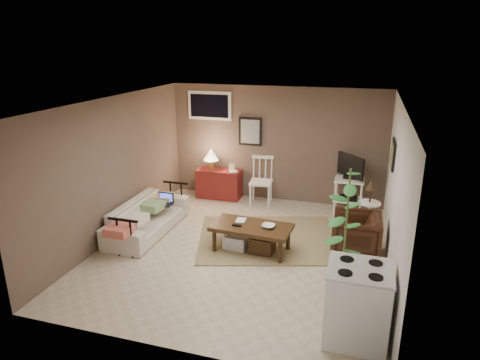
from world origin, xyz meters
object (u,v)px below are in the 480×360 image
(potted_plant, at_px, (346,227))
(side_table, at_px, (370,201))
(coffee_table, at_px, (251,236))
(spindle_chair, at_px, (261,182))
(armchair, at_px, (356,233))
(stove, at_px, (357,304))
(tv_stand, at_px, (349,183))
(red_console, at_px, (218,181))
(sofa, at_px, (147,212))

(potted_plant, bearing_deg, side_table, 80.97)
(coffee_table, distance_m, spindle_chair, 2.19)
(armchair, bearing_deg, potted_plant, -7.75)
(side_table, relative_size, stove, 1.10)
(tv_stand, bearing_deg, potted_plant, -88.27)
(spindle_chair, height_order, stove, spindle_chair)
(armchair, xyz_separation_m, stove, (0.09, -2.10, 0.08))
(red_console, distance_m, tv_stand, 2.75)
(sofa, bearing_deg, red_console, -16.61)
(side_table, height_order, potted_plant, potted_plant)
(potted_plant, bearing_deg, spindle_chair, 122.64)
(red_console, xyz_separation_m, side_table, (3.14, -1.04, 0.25))
(tv_stand, relative_size, armchair, 1.57)
(red_console, bearing_deg, tv_stand, -2.11)
(red_console, bearing_deg, side_table, -18.29)
(coffee_table, bearing_deg, red_console, 121.08)
(side_table, bearing_deg, stove, -91.75)
(armchair, bearing_deg, stove, 1.25)
(coffee_table, distance_m, side_table, 2.18)
(side_table, xyz_separation_m, potted_plant, (-0.31, -1.94, 0.31))
(tv_stand, distance_m, armchair, 1.79)
(coffee_table, xyz_separation_m, spindle_chair, (-0.37, 2.15, 0.20))
(side_table, bearing_deg, coffee_table, -146.46)
(coffee_table, height_order, spindle_chair, spindle_chair)
(coffee_table, relative_size, spindle_chair, 1.32)
(coffee_table, relative_size, red_console, 1.19)
(potted_plant, relative_size, stove, 1.92)
(sofa, height_order, stove, stove)
(sofa, xyz_separation_m, red_console, (0.61, 2.04, -0.00))
(coffee_table, height_order, stove, stove)
(coffee_table, distance_m, stove, 2.44)
(side_table, xyz_separation_m, armchair, (-0.18, -0.82, -0.25))
(red_console, xyz_separation_m, potted_plant, (2.83, -2.98, 0.56))
(spindle_chair, height_order, armchair, spindle_chair)
(side_table, relative_size, potted_plant, 0.57)
(sofa, relative_size, spindle_chair, 1.97)
(side_table, distance_m, stove, 2.92)
(red_console, relative_size, spindle_chair, 1.11)
(coffee_table, xyz_separation_m, red_console, (-1.34, 2.23, 0.11))
(side_table, distance_m, armchair, 0.88)
(stove, bearing_deg, sofa, 152.35)
(coffee_table, distance_m, red_console, 2.60)
(coffee_table, xyz_separation_m, tv_stand, (1.40, 2.13, 0.36))
(tv_stand, distance_m, side_table, 1.02)
(sofa, xyz_separation_m, tv_stand, (3.35, 1.94, 0.25))
(sofa, xyz_separation_m, spindle_chair, (1.58, 1.96, 0.08))
(sofa, height_order, tv_stand, tv_stand)
(sofa, bearing_deg, tv_stand, -59.94)
(sofa, xyz_separation_m, armchair, (3.56, 0.18, -0.00))
(red_console, xyz_separation_m, armchair, (2.96, -1.86, -0.00))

